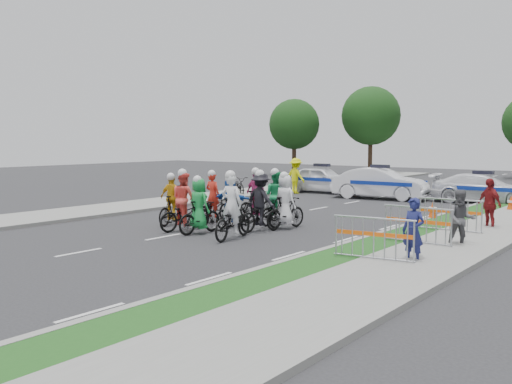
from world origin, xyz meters
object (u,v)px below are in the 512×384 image
Objects in this scene: cone_1 at (511,204)px; spectator_1 at (461,219)px; rider_4 at (261,207)px; rider_8 at (276,203)px; police_car_1 at (380,183)px; barrier_0 at (374,241)px; tree_3 at (371,116)px; rider_7 at (285,207)px; barrier_1 at (417,227)px; rider_6 at (213,205)px; tree_0 at (294,124)px; police_car_2 at (483,189)px; rider_9 at (257,200)px; marshal_hiviz at (296,176)px; rider_1 at (199,211)px; cone_0 at (433,211)px; police_car_0 at (322,179)px; rider_5 at (231,205)px; spectator_2 at (489,204)px; rider_2 at (185,208)px; rider_3 at (173,205)px; barrier_2 at (450,217)px; spectator_0 at (413,231)px.

spectator_1 is at bearing -84.35° from cone_1.
rider_8 is at bearing -66.07° from rider_4.
police_car_1 reaches higher than barrier_0.
tree_3 is (-10.61, 29.21, 4.12)m from rider_4.
barrier_1 is at bearing -177.21° from rider_7.
rider_6 is 28.18m from tree_0.
rider_4 is 0.43× the size of police_car_2.
rider_9 reaches higher than marshal_hiviz.
barrier_0 is 35.48m from tree_3.
barrier_0 is at bearing 177.87° from rider_1.
rider_6 is 2.67× the size of cone_0.
police_car_0 is at bearing -79.48° from rider_6.
spectator_2 is (7.10, 4.61, 0.11)m from rider_5.
rider_7 is 0.45× the size of police_car_0.
police_car_1 is (0.69, 12.97, 0.03)m from rider_2.
rider_1 is at bearing -61.76° from tree_0.
rider_4 reaches higher than rider_7.
barrier_2 is (8.26, 3.87, -0.14)m from rider_3.
barrier_0 is 0.27× the size of tree_3.
rider_7 is at bearing -111.40° from spectator_2.
cone_1 is (6.54, 9.79, -0.40)m from rider_5.
tree_0 is (-9.45, 13.93, 3.22)m from marshal_hiviz.
police_car_0 is at bearing -70.03° from rider_1.
rider_1 is 0.97× the size of rider_7.
marshal_hiviz reaches higher than rider_6.
spectator_2 is (11.11, -7.98, 0.12)m from police_car_0.
rider_3 is 3.29m from rider_4.
rider_6 is at bearing -4.86° from rider_4.
rider_4 is at bearing 69.47° from rider_7.
police_car_1 is at bearing -62.30° from tree_3.
rider_2 is 0.44× the size of police_car_1.
rider_2 reaches higher than rider_6.
rider_5 is at bearing 56.62° from rider_8.
tree_3 is at bearing -61.17° from rider_7.
marshal_hiviz is (-6.57, 10.51, 0.23)m from rider_7.
cone_0 is (-1.53, 5.26, -0.22)m from barrier_1.
barrier_0 is (-0.76, -0.53, -0.23)m from spectator_0.
spectator_0 is 17.74m from marshal_hiviz.
rider_8 is (1.53, 2.96, -0.02)m from rider_2.
rider_3 is at bearing 170.11° from barrier_0.
tree_3 is at bearing -87.77° from rider_3.
spectator_2 is (5.39, 3.85, 0.11)m from rider_7.
rider_3 is 0.94× the size of rider_9.
barrier_1 is at bearing -90.88° from cone_1.
rider_5 is at bearing -72.32° from tree_3.
tree_0 is (-21.46, 26.99, 3.39)m from spectator_0.
marshal_hiviz is 13.98m from barrier_2.
barrier_1 is at bearing -66.42° from spectator_2.
marshal_hiviz is (-5.70, 9.82, 0.24)m from rider_8.
rider_7 reaches higher than barrier_1.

